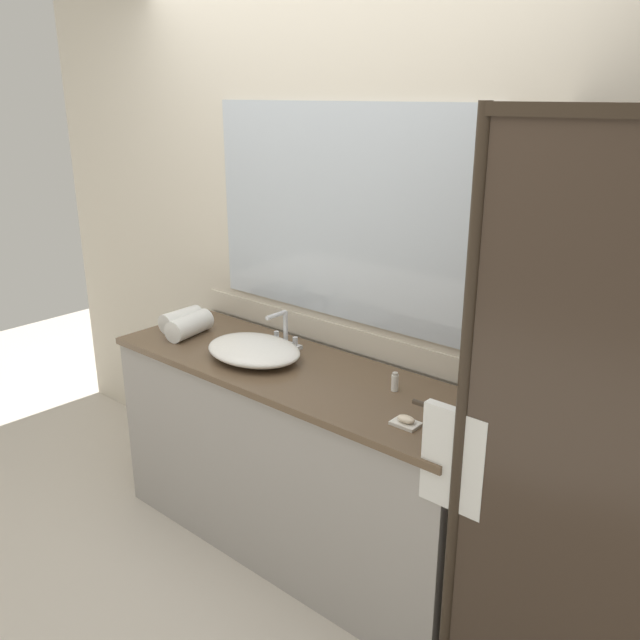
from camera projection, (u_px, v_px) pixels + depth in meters
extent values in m
plane|color=beige|center=(296.00, 543.00, 3.15)|extent=(8.00, 8.00, 0.00)
cube|color=beige|center=(345.00, 262.00, 2.98)|extent=(4.40, 0.05, 2.60)
cube|color=beige|center=(340.00, 336.00, 3.07)|extent=(1.80, 0.01, 0.11)
cube|color=silver|center=(341.00, 215.00, 2.89)|extent=(1.46, 0.01, 0.94)
cube|color=#9E9993|center=(296.00, 462.00, 3.02)|extent=(1.80, 0.56, 0.87)
cube|color=brown|center=(294.00, 371.00, 2.87)|extent=(1.80, 0.58, 0.03)
cylinder|color=#2D2319|center=(460.00, 443.00, 2.05)|extent=(0.04, 0.04, 2.00)
cube|color=#382B21|center=(630.00, 505.00, 1.74)|extent=(0.96, 0.01, 1.96)
cube|color=#382B21|center=(502.00, 411.00, 2.25)|extent=(0.01, 0.57, 1.96)
cylinder|color=#2D2319|center=(457.00, 416.00, 2.04)|extent=(0.32, 0.02, 0.02)
cube|color=white|center=(454.00, 460.00, 2.09)|extent=(0.22, 0.04, 0.34)
ellipsoid|color=white|center=(254.00, 350.00, 2.95)|extent=(0.46, 0.35, 0.08)
cube|color=silver|center=(286.00, 344.00, 3.11)|extent=(0.17, 0.04, 0.02)
cylinder|color=silver|center=(286.00, 327.00, 3.08)|extent=(0.02, 0.02, 0.15)
cylinder|color=silver|center=(276.00, 315.00, 3.01)|extent=(0.02, 0.12, 0.02)
cylinder|color=silver|center=(276.00, 335.00, 3.13)|extent=(0.02, 0.02, 0.04)
cylinder|color=silver|center=(295.00, 341.00, 3.06)|extent=(0.02, 0.02, 0.04)
cube|color=silver|center=(406.00, 424.00, 2.37)|extent=(0.10, 0.07, 0.01)
ellipsoid|color=beige|center=(406.00, 419.00, 2.36)|extent=(0.07, 0.04, 0.02)
cylinder|color=white|center=(465.00, 400.00, 2.47)|extent=(0.02, 0.02, 0.08)
cylinder|color=black|center=(465.00, 389.00, 2.46)|extent=(0.02, 0.02, 0.01)
cylinder|color=white|center=(395.00, 383.00, 2.63)|extent=(0.03, 0.03, 0.07)
cylinder|color=#B7B2A8|center=(395.00, 374.00, 2.62)|extent=(0.02, 0.02, 0.01)
cylinder|color=white|center=(182.00, 319.00, 3.32)|extent=(0.10, 0.21, 0.10)
cylinder|color=white|center=(190.00, 326.00, 3.22)|extent=(0.15, 0.26, 0.11)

